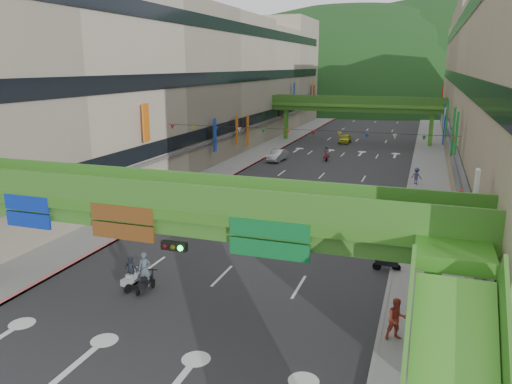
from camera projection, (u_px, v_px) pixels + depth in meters
name	position (u px, v px, depth m)	size (l,w,h in m)	color
road_slab	(338.00, 160.00, 63.20)	(18.00, 140.00, 0.02)	#28282B
sidewalk_left	(256.00, 154.00, 66.63)	(4.00, 140.00, 0.15)	gray
sidewalk_right	(429.00, 165.00, 59.74)	(4.00, 140.00, 0.15)	gray
curb_left	(269.00, 155.00, 66.03)	(0.20, 140.00, 0.18)	#CC5959
curb_right	(412.00, 164.00, 60.33)	(0.20, 140.00, 0.18)	gray
building_row_left	(200.00, 82.00, 66.80)	(12.80, 95.00, 19.00)	#9E937F
building_row_right	(512.00, 86.00, 54.93)	(12.80, 95.00, 19.00)	gray
overpass_near	(179.00, 225.00, 20.71)	(28.00, 12.27, 7.10)	#4C9E2D
overpass_far	(356.00, 108.00, 75.62)	(28.00, 2.20, 7.10)	#4C9E2D
hill_left	(350.00, 101.00, 168.77)	(168.00, 140.00, 112.00)	#1C4419
hill_right	(473.00, 99.00, 174.56)	(208.00, 176.00, 128.00)	#1C4419
bunting_string	(301.00, 133.00, 43.39)	(26.00, 0.36, 0.47)	black
scooter_rider_near	(145.00, 273.00, 26.18)	(0.79, 1.58, 2.19)	black
scooter_rider_mid	(310.00, 197.00, 41.37)	(0.92, 1.59, 2.04)	black
scooter_rider_left	(131.00, 273.00, 26.54)	(0.93, 1.58, 1.83)	#A1A1A8
scooter_rider_far	(326.00, 153.00, 62.24)	(0.83, 1.60, 1.91)	maroon
parked_scooter_row	(394.00, 233.00, 33.97)	(1.60, 11.55, 1.08)	black
car_silver	(277.00, 156.00, 62.22)	(1.48, 4.26, 1.40)	#B3B5BA
car_yellow	(345.00, 139.00, 76.85)	(1.57, 3.90, 1.33)	gold
pedestrian_red	(397.00, 322.00, 21.39)	(0.91, 0.71, 1.88)	#B7402F
pedestrian_dark	(436.00, 219.00, 36.27)	(0.95, 0.40, 1.63)	black
pedestrian_blue	(416.00, 177.00, 49.53)	(0.77, 0.49, 1.64)	navy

